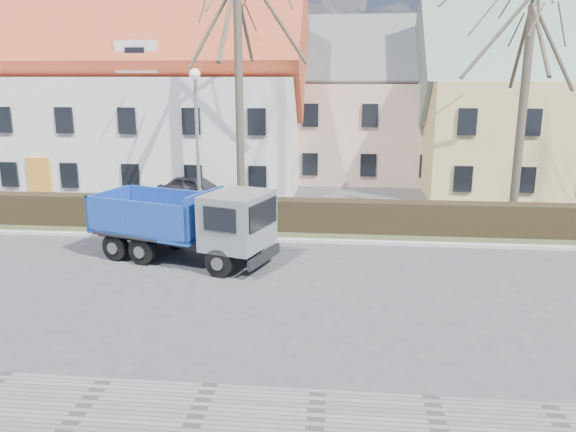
# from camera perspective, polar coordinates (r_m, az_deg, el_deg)

# --- Properties ---
(ground) EXTENTS (120.00, 120.00, 0.00)m
(ground) POSITION_cam_1_polar(r_m,az_deg,el_deg) (17.51, -3.28, -6.83)
(ground) COLOR #404042
(curb_far) EXTENTS (80.00, 0.30, 0.12)m
(curb_far) POSITION_cam_1_polar(r_m,az_deg,el_deg) (21.81, -1.40, -2.42)
(curb_far) COLOR #ACACAB
(curb_far) RESTS_ON ground
(grass_strip) EXTENTS (80.00, 3.00, 0.10)m
(grass_strip) POSITION_cam_1_polar(r_m,az_deg,el_deg) (23.34, -0.91, -1.34)
(grass_strip) COLOR #384426
(grass_strip) RESTS_ON ground
(hedge) EXTENTS (60.00, 0.90, 1.30)m
(hedge) POSITION_cam_1_polar(r_m,az_deg,el_deg) (23.00, -0.98, -0.03)
(hedge) COLOR black
(hedge) RESTS_ON ground
(building_white) EXTENTS (26.80, 10.80, 9.50)m
(building_white) POSITION_cam_1_polar(r_m,az_deg,el_deg) (35.79, -20.51, 10.76)
(building_white) COLOR silver
(building_white) RESTS_ON ground
(building_pink) EXTENTS (10.80, 8.80, 8.00)m
(building_pink) POSITION_cam_1_polar(r_m,az_deg,el_deg) (36.25, 8.05, 10.33)
(building_pink) COLOR #D1A893
(building_pink) RESTS_ON ground
(tree_1) EXTENTS (9.20, 9.20, 12.65)m
(tree_1) POSITION_cam_1_polar(r_m,az_deg,el_deg) (25.09, -5.02, 14.18)
(tree_1) COLOR #463D30
(tree_1) RESTS_ON ground
(tree_2) EXTENTS (8.00, 8.00, 11.00)m
(tree_2) POSITION_cam_1_polar(r_m,az_deg,el_deg) (25.75, 22.86, 11.32)
(tree_2) COLOR #463D30
(tree_2) RESTS_ON ground
(dump_truck) EXTENTS (7.06, 4.38, 2.65)m
(dump_truck) POSITION_cam_1_polar(r_m,az_deg,el_deg) (19.76, -11.24, -0.62)
(dump_truck) COLOR navy
(dump_truck) RESTS_ON ground
(streetlight) EXTENTS (0.52, 0.52, 6.63)m
(streetlight) POSITION_cam_1_polar(r_m,az_deg,el_deg) (24.14, -9.16, 6.90)
(streetlight) COLOR #999999
(streetlight) RESTS_ON ground
(cart_frame) EXTENTS (0.90, 0.67, 0.73)m
(cart_frame) POSITION_cam_1_polar(r_m,az_deg,el_deg) (21.93, -13.37, -1.88)
(cart_frame) COLOR silver
(cart_frame) RESTS_ON ground
(parked_car_a) EXTENTS (4.56, 3.14, 1.44)m
(parked_car_a) POSITION_cam_1_polar(r_m,az_deg,el_deg) (28.57, -9.20, 2.70)
(parked_car_a) COLOR #2D2C34
(parked_car_a) RESTS_ON ground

